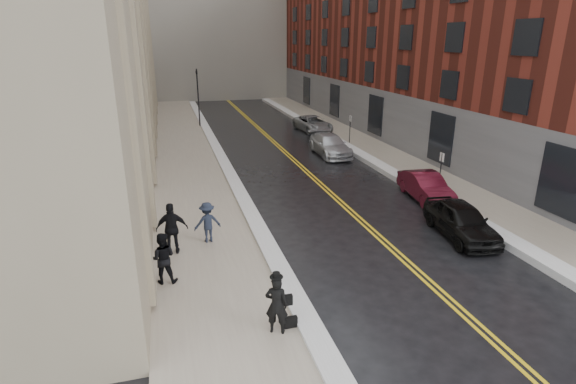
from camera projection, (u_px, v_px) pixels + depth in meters
ground at (362, 295)px, 14.34m from camera, size 160.00×160.00×0.00m
sidewalk_left at (188, 169)px, 27.78m from camera, size 4.00×64.00×0.15m
sidewalk_right at (386, 155)px, 31.15m from camera, size 3.00×64.00×0.15m
lane_stripe_a at (295, 163)px, 29.53m from camera, size 0.12×64.00×0.01m
lane_stripe_b at (298, 162)px, 29.59m from camera, size 0.12×64.00×0.01m
snow_ridge_left at (225, 166)px, 28.34m from camera, size 0.70×60.80×0.26m
snow_ridge_right at (362, 156)px, 30.67m from camera, size 0.85×60.80×0.30m
building_right at (449, 22)px, 36.75m from camera, size 14.00×50.00×18.00m
traffic_signal at (198, 93)px, 40.04m from camera, size 0.18×0.15×5.20m
parking_sign_near at (441, 169)px, 23.17m from camera, size 0.06×0.35×2.23m
parking_sign_far at (350, 127)px, 34.11m from camera, size 0.06×0.35×2.23m
car_black at (461, 220)px, 18.35m from camera, size 2.20×4.40×1.44m
car_maroon at (426, 186)px, 22.65m from camera, size 1.84×4.21×1.35m
car_silver_near at (330, 145)px, 31.23m from camera, size 2.00×4.88×1.41m
car_silver_far at (313, 124)px, 39.18m from camera, size 2.70×4.99×1.33m
pedestrian_main at (277, 305)px, 12.05m from camera, size 0.73×0.61×1.70m
pedestrian_a at (163, 258)px, 14.56m from camera, size 0.94×0.78×1.75m
pedestrian_b at (207, 222)px, 17.53m from camera, size 1.13×0.75×1.63m
pedestrian_c at (172, 229)px, 16.51m from camera, size 1.19×0.57×1.98m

